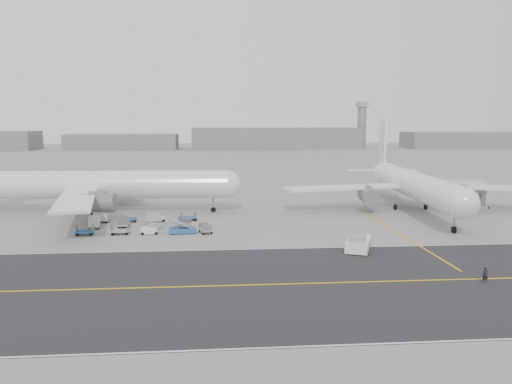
{
  "coord_description": "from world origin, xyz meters",
  "views": [
    {
      "loc": [
        0.05,
        -71.92,
        18.29
      ],
      "look_at": [
        6.86,
        12.0,
        6.31
      ],
      "focal_mm": 35.0,
      "sensor_mm": 36.0,
      "label": 1
    }
  ],
  "objects": [
    {
      "name": "ground",
      "position": [
        0.0,
        0.0,
        0.0
      ],
      "size": [
        700.0,
        700.0,
        0.0
      ],
      "primitive_type": "plane",
      "color": "gray",
      "rests_on": "ground"
    },
    {
      "name": "taxiway",
      "position": [
        5.02,
        -17.98,
        0.01
      ],
      "size": [
        220.0,
        59.0,
        0.03
      ],
      "color": "#2C2B2E",
      "rests_on": "ground"
    },
    {
      "name": "horizon_buildings",
      "position": [
        30.0,
        260.0,
        0.0
      ],
      "size": [
        520.0,
        28.0,
        28.0
      ],
      "primitive_type": null,
      "color": "gray",
      "rests_on": "ground"
    },
    {
      "name": "control_tower",
      "position": [
        100.0,
        265.0,
        16.25
      ],
      "size": [
        7.0,
        7.0,
        31.25
      ],
      "color": "gray",
      "rests_on": "ground"
    },
    {
      "name": "airliner_a",
      "position": [
        -23.29,
        29.14,
        5.69
      ],
      "size": [
        57.33,
        56.58,
        19.76
      ],
      "rotation": [
        0.0,
        0.0,
        1.52
      ],
      "color": "white",
      "rests_on": "ground"
    },
    {
      "name": "airliner_b",
      "position": [
        40.43,
        27.22,
        5.41
      ],
      "size": [
        53.75,
        54.48,
        18.78
      ],
      "rotation": [
        0.0,
        0.0,
        -0.06
      ],
      "color": "white",
      "rests_on": "ground"
    },
    {
      "name": "pushback_tug",
      "position": [
        20.17,
        -4.04,
        0.99
      ],
      "size": [
        5.22,
        8.46,
        2.42
      ],
      "rotation": [
        0.0,
        0.0,
        -0.38
      ],
      "color": "white",
      "rests_on": "ground"
    },
    {
      "name": "jet_bridge",
      "position": [
        49.69,
        29.83,
        4.22
      ],
      "size": [
        16.21,
        6.28,
        6.05
      ],
      "rotation": [
        0.0,
        0.0,
        -0.22
      ],
      "color": "gray",
      "rests_on": "ground"
    },
    {
      "name": "gse_cluster",
      "position": [
        -13.29,
        14.3,
        0.0
      ],
      "size": [
        26.83,
        22.0,
        2.2
      ],
      "primitive_type": null,
      "rotation": [
        0.0,
        0.0,
        0.17
      ],
      "color": "#9D9DA3",
      "rests_on": "ground"
    },
    {
      "name": "stray_dolly",
      "position": [
        -1.77,
        8.71,
        0.0
      ],
      "size": [
        2.35,
        3.01,
        1.62
      ],
      "primitive_type": null,
      "rotation": [
        0.0,
        0.0,
        0.31
      ],
      "color": "silver",
      "rests_on": "ground"
    },
    {
      "name": "ground_crew_a",
      "position": [
        30.52,
        -19.39,
        0.92
      ],
      "size": [
        0.75,
        0.57,
        1.84
      ],
      "primitive_type": "imported",
      "rotation": [
        0.0,
        0.0,
        -0.2
      ],
      "color": "black",
      "rests_on": "ground"
    }
  ]
}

